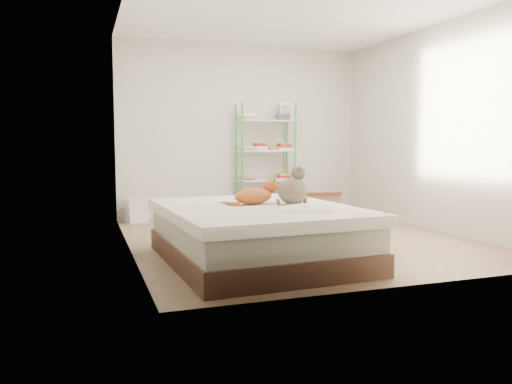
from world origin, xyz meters
name	(u,v)px	position (x,y,z in m)	size (l,w,h in m)	color
room	(298,126)	(0.00, 0.00, 1.30)	(3.81, 4.21, 2.61)	tan
bed	(256,233)	(-0.83, -0.93, 0.26)	(1.74, 2.12, 0.52)	brown
orange_cat	(253,194)	(-0.81, -0.80, 0.62)	(0.48, 0.26, 0.19)	#D55825
grey_cat	(293,185)	(-0.47, -0.94, 0.71)	(0.27, 0.32, 0.37)	gray
shelf_unit	(266,159)	(0.31, 1.88, 0.88)	(0.92, 0.36, 1.74)	green
cardboard_box	(318,206)	(0.90, 1.28, 0.19)	(0.60, 0.59, 0.43)	#986A53
white_bin	(137,210)	(-1.64, 1.85, 0.18)	(0.35, 0.33, 0.34)	white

